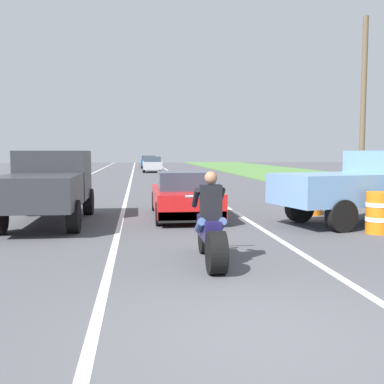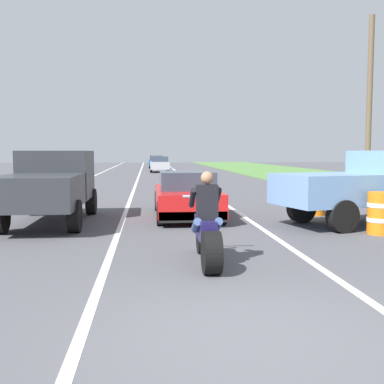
{
  "view_description": "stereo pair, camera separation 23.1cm",
  "coord_description": "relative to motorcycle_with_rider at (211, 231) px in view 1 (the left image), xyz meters",
  "views": [
    {
      "loc": [
        -1.3,
        -4.64,
        1.95
      ],
      "look_at": [
        -0.04,
        6.21,
        1.0
      ],
      "focal_mm": 43.36,
      "sensor_mm": 36.0,
      "label": 1
    },
    {
      "loc": [
        -1.08,
        -4.66,
        1.95
      ],
      "look_at": [
        -0.04,
        6.21,
        1.0
      ],
      "focal_mm": 43.36,
      "sensor_mm": 36.0,
      "label": 2
    }
  ],
  "objects": [
    {
      "name": "distant_car_far_ahead",
      "position": [
        0.12,
        36.53,
        0.18
      ],
      "size": [
        1.8,
        4.0,
        1.5
      ],
      "color": "#B2B2B7",
      "rests_on": "ground"
    },
    {
      "name": "lane_stripe_left_solid",
      "position": [
        -5.33,
        16.87,
        -0.59
      ],
      "size": [
        0.14,
        120.0,
        0.01
      ],
      "primitive_type": "cube",
      "color": "white",
      "rests_on": "ground"
    },
    {
      "name": "construction_barrel_mid",
      "position": [
        4.15,
        5.96,
        -0.09
      ],
      "size": [
        0.58,
        0.58,
        1.0
      ],
      "color": "orange",
      "rests_on": "ground"
    },
    {
      "name": "utility_pole_roadside",
      "position": [
        8.66,
        11.85,
        3.32
      ],
      "size": [
        0.24,
        0.24,
        7.82
      ],
      "primitive_type": "cylinder",
      "color": "brown",
      "rests_on": "ground"
    },
    {
      "name": "ground_plane",
      "position": [
        0.07,
        -3.13,
        -0.59
      ],
      "size": [
        160.0,
        160.0,
        0.0
      ],
      "primitive_type": "plane",
      "color": "#4C4C51"
    },
    {
      "name": "lane_stripe_right_solid",
      "position": [
        1.87,
        16.87,
        -0.59
      ],
      "size": [
        0.14,
        120.0,
        0.01
      ],
      "primitive_type": "cube",
      "color": "white",
      "rests_on": "ground"
    },
    {
      "name": "motorcycle_with_rider",
      "position": [
        0.0,
        0.0,
        0.0
      ],
      "size": [
        0.7,
        2.21,
        1.62
      ],
      "color": "black",
      "rests_on": "ground"
    },
    {
      "name": "sports_car_red",
      "position": [
        0.14,
        5.91,
        0.04
      ],
      "size": [
        1.84,
        4.3,
        1.37
      ],
      "color": "red",
      "rests_on": "ground"
    },
    {
      "name": "distant_car_further_ahead",
      "position": [
        0.04,
        47.81,
        0.18
      ],
      "size": [
        1.8,
        4.0,
        1.5
      ],
      "color": "#194C8C",
      "rests_on": "ground"
    },
    {
      "name": "pickup_truck_right_shoulder_light_blue",
      "position": [
        5.01,
        4.14,
        0.51
      ],
      "size": [
        5.14,
        3.14,
        1.98
      ],
      "color": "#6B93C6",
      "rests_on": "ground"
    },
    {
      "name": "grass_verge_right",
      "position": [
        11.99,
        16.87,
        -0.56
      ],
      "size": [
        10.0,
        120.0,
        0.06
      ],
      "primitive_type": "cube",
      "color": "#517F3D",
      "rests_on": "ground"
    },
    {
      "name": "construction_barrel_nearest",
      "position": [
        4.45,
        2.6,
        -0.09
      ],
      "size": [
        0.58,
        0.58,
        1.0
      ],
      "color": "orange",
      "rests_on": "ground"
    },
    {
      "name": "pickup_truck_left_lane_dark_grey",
      "position": [
        -3.65,
        5.13,
        0.51
      ],
      "size": [
        2.02,
        4.8,
        1.98
      ],
      "color": "#2D3035",
      "rests_on": "ground"
    },
    {
      "name": "lane_stripe_centre_dashed",
      "position": [
        -1.73,
        16.87,
        -0.59
      ],
      "size": [
        0.14,
        120.0,
        0.01
      ],
      "primitive_type": "cube",
      "color": "white",
      "rests_on": "ground"
    }
  ]
}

